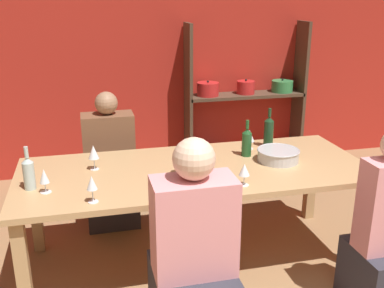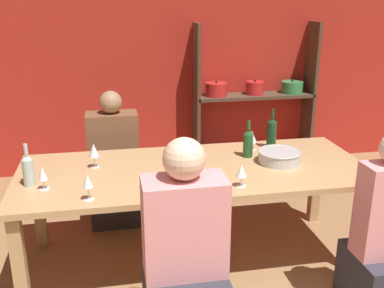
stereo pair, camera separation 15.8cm
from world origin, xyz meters
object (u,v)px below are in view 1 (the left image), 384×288
Objects in this scene: wine_bottle_green at (247,142)px; wine_glass_empty_a at (179,158)px; shelf_unit at (245,114)px; wine_glass_white_a at (92,184)px; wine_bottle_dark at (269,131)px; wine_glass_white_b at (94,153)px; person_near_b at (194,276)px; person_far_a at (111,175)px; wine_glass_empty_b at (249,136)px; mixing_bowl at (278,155)px; wine_bottle_amber at (29,173)px; person_near_a at (382,244)px; dining_table at (195,178)px; wine_glass_white_d at (44,177)px; wine_glass_white_c at (244,170)px.

wine_bottle_green reaches higher than wine_glass_empty_a.
shelf_unit reaches higher than wine_glass_white_a.
shelf_unit reaches higher than wine_bottle_dark.
wine_glass_white_b is 1.19m from person_near_b.
wine_glass_empty_b is at bearing 153.90° from person_far_a.
wine_bottle_dark is at bearing 32.82° from wine_bottle_green.
wine_glass_white_a is 0.13× the size of person_near_b.
mixing_bowl is at bearing -99.86° from wine_bottle_dark.
wine_bottle_amber is (-2.17, -1.94, 0.24)m from shelf_unit.
person_near_a is at bearing -58.71° from wine_bottle_green.
person_far_a is (-1.01, 0.68, -0.45)m from wine_bottle_green.
wine_glass_empty_a is at bearing -122.04° from shelf_unit.
wine_bottle_amber reaches higher than wine_glass_white_b.
wine_glass_empty_a is (-0.14, -0.07, 0.19)m from dining_table.
wine_glass_white_d is at bearing 66.00° from person_far_a.
wine_glass_white_d is at bearing -173.97° from mixing_bowl.
wine_bottle_dark is 2.17× the size of wine_glass_white_c.
wine_glass_white_b is 1.15× the size of wine_glass_white_d.
wine_bottle_amber is at bearing -176.88° from mixing_bowl.
wine_glass_white_b is at bearing 115.91° from person_near_b.
dining_table is 15.91× the size of wine_glass_white_d.
person_far_a is at bearing 123.40° from wine_glass_white_c.
wine_glass_white_b is (-1.76, -1.69, 0.25)m from shelf_unit.
dining_table is 1.04m from person_far_a.
wine_bottle_dark is (0.06, 0.33, 0.08)m from mixing_bowl.
wine_bottle_dark is 1.60m from wine_glass_white_a.
wine_glass_empty_a reaches higher than wine_glass_white_c.
mixing_bowl is at bearing 15.80° from wine_glass_white_a.
person_near_a is 1.24m from person_near_b.
person_far_a reaches higher than dining_table.
mixing_bowl is at bearing -102.81° from shelf_unit.
wine_glass_white_d is at bearing 171.36° from wine_glass_white_c.
wine_glass_white_d is (-1.54, -0.49, -0.00)m from wine_glass_empty_b.
wine_bottle_dark reaches higher than wine_glass_empty_a.
shelf_unit reaches higher than person_near_b.
dining_table is at bearing 142.46° from person_near_a.
wine_glass_empty_a is 0.89m from person_near_b.
person_near_b is (0.80, -0.67, -0.40)m from wine_glass_white_d.
mixing_bowl is 1.52m from person_far_a.
person_near_a is at bearing -63.72° from mixing_bowl.
wine_glass_white_a reaches higher than wine_glass_empty_b.
wine_glass_empty_a is at bearing 148.33° from person_near_a.
wine_glass_empty_a is (-0.58, -0.23, 0.00)m from wine_bottle_green.
wine_bottle_amber is at bearing 59.56° from person_far_a.
wine_bottle_dark is at bearing 56.42° from wine_glass_white_c.
wine_glass_white_c is at bearing 1.32° from wine_glass_white_a.
wine_glass_white_b is at bearing 168.33° from dining_table.
wine_bottle_dark is 1.91× the size of wine_glass_white_a.
wine_glass_white_b is (-1.15, -0.02, 0.01)m from wine_bottle_green.
wine_bottle_dark reaches higher than wine_glass_empty_b.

